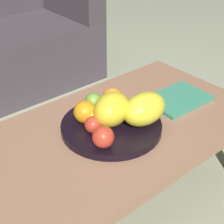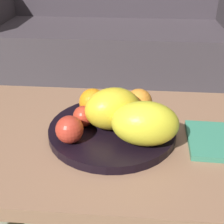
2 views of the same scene
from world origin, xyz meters
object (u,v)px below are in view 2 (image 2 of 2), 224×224
Objects in this scene: orange_front at (139,102)px; apple_left at (119,98)px; banana_bunch at (110,113)px; apple_front at (83,117)px; orange_left at (93,102)px; fruit_bowl at (112,131)px; apple_right at (70,130)px; melon_large_front at (145,124)px; couch at (112,37)px; coffee_table at (118,146)px; melon_smaller_beside at (113,109)px.

orange_front is 1.24× the size of apple_left.
apple_front is at bearing -152.01° from banana_bunch.
orange_left reaches higher than apple_front.
apple_right is (-0.10, -0.08, 0.05)m from fruit_bowl.
orange_front reaches higher than apple_front.
apple_front is at bearing 158.51° from melon_large_front.
orange_left is 1.25× the size of apple_left.
orange_left reaches higher than fruit_bowl.
couch is at bearing 91.45° from apple_front.
apple_front is at bearing -103.50° from orange_left.
coffee_table is 6.36× the size of melon_large_front.
melon_large_front reaches higher than apple_left.
melon_smaller_beside is 0.10m from orange_left.
banana_bunch is (-0.08, -0.05, -0.01)m from orange_front.
banana_bunch is at bearing 127.14° from coffee_table.
orange_left is at bearing -175.20° from orange_front.
orange_left is at bearing -87.67° from couch.
couch is 1.27m from orange_front.
fruit_bowl is 0.09m from apple_front.
apple_left is at bearing 60.16° from apple_right.
melon_smaller_beside is at bearing -94.51° from apple_left.
fruit_bowl is 0.06m from banana_bunch.
apple_left reaches higher than banana_bunch.
banana_bunch is (-0.10, 0.11, -0.03)m from melon_large_front.
apple_front is at bearing -127.26° from apple_left.
apple_left is at bearing 85.49° from melon_smaller_beside.
apple_front is at bearing 74.07° from apple_right.
apple_front is (-0.16, -0.08, -0.01)m from orange_front.
apple_right is at bearing -176.57° from melon_large_front.
orange_left is (-0.08, 0.07, 0.11)m from coffee_table.
melon_large_front reaches higher than apple_front.
apple_left is at bearing 76.31° from banana_bunch.
apple_right is at bearing -145.83° from coffee_table.
coffee_table is at bearing 135.60° from melon_large_front.
melon_smaller_beside is at bearing -74.73° from banana_bunch.
banana_bunch is at bearing 133.04° from melon_large_front.
melon_large_front is 1.10× the size of melon_smaller_beside.
orange_front is at bearing -81.33° from couch.
apple_front and banana_bunch have the same top height.
apple_right reaches higher than banana_bunch.
orange_front is at bearing 96.25° from melon_large_front.
melon_large_front is at bearing -21.49° from apple_front.
melon_large_front is 0.97× the size of banana_bunch.
melon_smaller_beside reaches higher than fruit_bowl.
melon_smaller_beside reaches higher than apple_right.
melon_large_front is 0.21m from apple_left.
apple_front reaches higher than fruit_bowl.
couch is at bearing 95.75° from coffee_table.
apple_front is 0.15m from apple_left.
melon_large_front reaches higher than orange_front.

